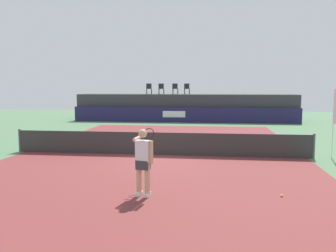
# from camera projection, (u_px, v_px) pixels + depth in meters

# --- Properties ---
(ground_plane) EXTENTS (48.00, 48.00, 0.00)m
(ground_plane) POSITION_uv_depth(u_px,v_px,m) (168.00, 143.00, 17.84)
(ground_plane) COLOR #4C704C
(court_inner) EXTENTS (12.00, 22.00, 0.00)m
(court_inner) POSITION_uv_depth(u_px,v_px,m) (159.00, 155.00, 14.88)
(court_inner) COLOR maroon
(court_inner) RESTS_ON ground
(sponsor_wall) EXTENTS (18.00, 0.22, 1.20)m
(sponsor_wall) POSITION_uv_depth(u_px,v_px,m) (184.00, 115.00, 28.13)
(sponsor_wall) COLOR #231E4C
(sponsor_wall) RESTS_ON ground
(spectator_platform) EXTENTS (18.00, 2.80, 2.20)m
(spectator_platform) POSITION_uv_depth(u_px,v_px,m) (186.00, 107.00, 29.85)
(spectator_platform) COLOR #38383D
(spectator_platform) RESTS_ON ground
(spectator_chair_far_left) EXTENTS (0.47, 0.47, 0.89)m
(spectator_chair_far_left) POSITION_uv_depth(u_px,v_px,m) (149.00, 88.00, 29.81)
(spectator_chair_far_left) COLOR #1E232D
(spectator_chair_far_left) RESTS_ON spectator_platform
(spectator_chair_left) EXTENTS (0.45, 0.45, 0.89)m
(spectator_chair_left) POSITION_uv_depth(u_px,v_px,m) (161.00, 88.00, 29.82)
(spectator_chair_left) COLOR #1E232D
(spectator_chair_left) RESTS_ON spectator_platform
(spectator_chair_center) EXTENTS (0.46, 0.46, 0.89)m
(spectator_chair_center) POSITION_uv_depth(u_px,v_px,m) (175.00, 88.00, 29.76)
(spectator_chair_center) COLOR #1E232D
(spectator_chair_center) RESTS_ON spectator_platform
(spectator_chair_right) EXTENTS (0.45, 0.45, 0.89)m
(spectator_chair_right) POSITION_uv_depth(u_px,v_px,m) (187.00, 88.00, 29.86)
(spectator_chair_right) COLOR #1E232D
(spectator_chair_right) RESTS_ON spectator_platform
(tennis_net) EXTENTS (12.40, 0.02, 0.95)m
(tennis_net) POSITION_uv_depth(u_px,v_px,m) (159.00, 144.00, 14.83)
(tennis_net) COLOR #2D2D2D
(tennis_net) RESTS_ON ground
(net_post_near) EXTENTS (0.10, 0.10, 1.00)m
(net_post_near) POSITION_uv_depth(u_px,v_px,m) (20.00, 140.00, 15.58)
(net_post_near) COLOR #4C4C51
(net_post_near) RESTS_ON ground
(net_post_far) EXTENTS (0.10, 0.10, 1.00)m
(net_post_far) POSITION_uv_depth(u_px,v_px,m) (314.00, 146.00, 14.08)
(net_post_far) COLOR #4C4C51
(net_post_far) RESTS_ON ground
(tennis_player) EXTENTS (0.56, 1.22, 1.77)m
(tennis_player) POSITION_uv_depth(u_px,v_px,m) (143.00, 160.00, 9.24)
(tennis_player) COLOR white
(tennis_player) RESTS_ON court_inner
(tennis_ball) EXTENTS (0.07, 0.07, 0.07)m
(tennis_ball) POSITION_uv_depth(u_px,v_px,m) (282.00, 195.00, 9.24)
(tennis_ball) COLOR #D8EA33
(tennis_ball) RESTS_ON court_inner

